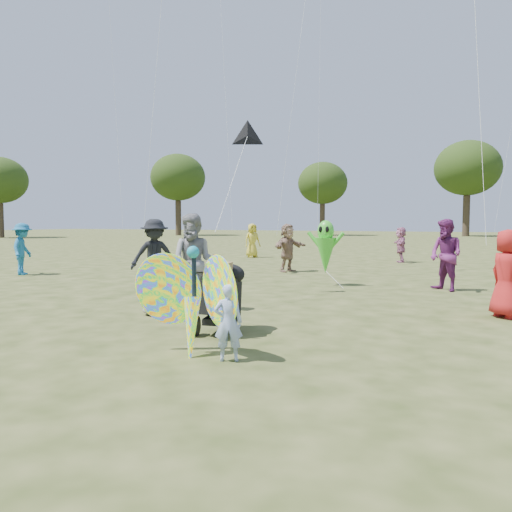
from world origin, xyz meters
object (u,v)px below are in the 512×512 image
Objects in this scene: crowd_b at (155,256)px; jogging_stroller at (223,293)px; crowd_i at (23,249)px; crowd_e at (446,255)px; crowd_g at (252,241)px; crowd_d at (288,248)px; crowd_j at (401,245)px; alien_kite at (326,249)px; child_girl at (228,322)px; butterfly_kite at (193,302)px; adult_man at (194,262)px; crowd_a at (508,274)px.

crowd_b is 4.81m from jogging_stroller.
crowd_i reaches higher than jogging_stroller.
crowd_g is at bearing 177.88° from crowd_e.
crowd_d reaches higher than crowd_j.
crowd_e reaches higher than alien_kite.
crowd_g is at bearing 61.90° from crowd_b.
crowd_b reaches higher than crowd_j.
child_girl is 0.65× the size of crowd_j.
crowd_g reaches higher than butterfly_kite.
adult_man is 1.18× the size of crowd_a.
adult_man reaches higher than crowd_e.
crowd_a is 8.77m from crowd_d.
butterfly_kite is at bearing -15.33° from crowd_j.
crowd_g is (-9.06, 8.41, -0.08)m from crowd_e.
jogging_stroller is at bearing -16.41° from crowd_j.
crowd_j is (6.82, -0.04, -0.06)m from crowd_g.
crowd_e reaches higher than child_girl.
crowd_d reaches higher than jogging_stroller.
crowd_i is 11.64m from butterfly_kite.
jogging_stroller is 0.64× the size of butterfly_kite.
crowd_d is 1.48× the size of jogging_stroller.
adult_man reaches higher than butterfly_kite.
adult_man is at bearing 120.95° from jogging_stroller.
crowd_a reaches higher than butterfly_kite.
crowd_b is 1.01× the size of alien_kite.
crowd_j is 0.85× the size of alien_kite.
alien_kite is at bearing -106.21° from crowd_g.
crowd_i reaches higher than crowd_g.
crowd_d is at bearing -99.74° from child_girl.
crowd_d is 1.02× the size of crowd_g.
adult_man is at bearing -80.42° from crowd_b.
crowd_b reaches higher than crowd_d.
crowd_j is at bearing 74.65° from jogging_stroller.
crowd_d is (-6.39, 6.00, 0.03)m from crowd_a.
jogging_stroller is 0.64× the size of alien_kite.
crowd_g is 17.22m from butterfly_kite.
crowd_b is 1.08× the size of crowd_d.
crowd_i is at bearing 125.34° from crowd_b.
alien_kite reaches higher than crowd_g.
crowd_b is 12.16m from crowd_j.
crowd_d is at bearing -88.45° from crowd_i.
child_girl is at bearing -72.61° from jogging_stroller.
alien_kite is at bearing -109.22° from child_girl.
alien_kite is (-4.19, 3.00, 0.18)m from crowd_a.
alien_kite is (-0.95, 7.47, 0.49)m from child_girl.
child_girl is at bearing -68.64° from adult_man.
crowd_b reaches higher than crowd_i.
crowd_d reaches higher than child_girl.
crowd_b reaches higher than crowd_a.
crowd_a is at bearing -152.46° from child_girl.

